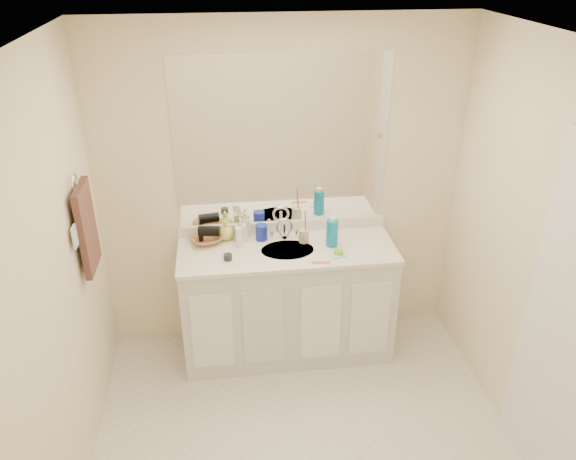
% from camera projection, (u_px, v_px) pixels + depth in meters
% --- Properties ---
extents(floor, '(2.60, 2.60, 0.00)m').
position_uv_depth(floor, '(309.00, 456.00, 3.42)').
color(floor, silver).
rests_on(floor, ground).
extents(ceiling, '(2.60, 2.60, 0.02)m').
position_uv_depth(ceiling, '(318.00, 48.00, 2.31)').
color(ceiling, white).
rests_on(ceiling, wall_back).
extents(wall_back, '(2.60, 0.02, 2.40)m').
position_uv_depth(wall_back, '(282.00, 191.00, 4.01)').
color(wall_back, '#FDEEC6').
rests_on(wall_back, floor).
extents(wall_left, '(0.02, 2.60, 2.40)m').
position_uv_depth(wall_left, '(48.00, 310.00, 2.72)').
color(wall_left, '#FDEEC6').
rests_on(wall_left, floor).
extents(wall_right, '(0.02, 2.60, 2.40)m').
position_uv_depth(wall_right, '(551.00, 274.00, 3.01)').
color(wall_right, '#FDEEC6').
rests_on(wall_right, floor).
extents(vanity_cabinet, '(1.50, 0.55, 0.85)m').
position_uv_depth(vanity_cabinet, '(287.00, 302.00, 4.12)').
color(vanity_cabinet, silver).
rests_on(vanity_cabinet, floor).
extents(countertop, '(1.52, 0.57, 0.03)m').
position_uv_depth(countertop, '(287.00, 250.00, 3.92)').
color(countertop, white).
rests_on(countertop, vanity_cabinet).
extents(backsplash, '(1.52, 0.03, 0.08)m').
position_uv_depth(backsplash, '(283.00, 226.00, 4.12)').
color(backsplash, white).
rests_on(backsplash, countertop).
extents(sink_basin, '(0.37, 0.37, 0.02)m').
position_uv_depth(sink_basin, '(287.00, 251.00, 3.90)').
color(sink_basin, beige).
rests_on(sink_basin, countertop).
extents(faucet, '(0.02, 0.02, 0.11)m').
position_uv_depth(faucet, '(284.00, 231.00, 4.03)').
color(faucet, silver).
rests_on(faucet, countertop).
extents(mirror, '(1.48, 0.01, 1.20)m').
position_uv_depth(mirror, '(282.00, 143.00, 3.84)').
color(mirror, white).
rests_on(mirror, wall_back).
extents(blue_mug, '(0.11, 0.11, 0.12)m').
position_uv_depth(blue_mug, '(262.00, 232.00, 4.00)').
color(blue_mug, '#1728A2').
rests_on(blue_mug, countertop).
extents(tan_cup, '(0.08, 0.08, 0.09)m').
position_uv_depth(tan_cup, '(304.00, 236.00, 3.98)').
color(tan_cup, beige).
rests_on(tan_cup, countertop).
extents(toothbrush, '(0.02, 0.04, 0.20)m').
position_uv_depth(toothbrush, '(305.00, 223.00, 3.93)').
color(toothbrush, '#DB396E').
rests_on(toothbrush, tan_cup).
extents(mouthwash_bottle, '(0.10, 0.10, 0.19)m').
position_uv_depth(mouthwash_bottle, '(332.00, 233.00, 3.91)').
color(mouthwash_bottle, '#0E7EA9').
rests_on(mouthwash_bottle, countertop).
extents(soap_dish, '(0.12, 0.11, 0.01)m').
position_uv_depth(soap_dish, '(338.00, 254.00, 3.82)').
color(soap_dish, white).
rests_on(soap_dish, countertop).
extents(green_soap, '(0.07, 0.06, 0.02)m').
position_uv_depth(green_soap, '(338.00, 252.00, 3.82)').
color(green_soap, '#6FBE2E').
rests_on(green_soap, soap_dish).
extents(orange_comb, '(0.12, 0.04, 0.01)m').
position_uv_depth(orange_comb, '(321.00, 262.00, 3.74)').
color(orange_comb, orange).
rests_on(orange_comb, countertop).
extents(dark_jar, '(0.07, 0.07, 0.04)m').
position_uv_depth(dark_jar, '(228.00, 257.00, 3.77)').
color(dark_jar, black).
rests_on(dark_jar, countertop).
extents(extra_white_bottle, '(0.05, 0.05, 0.15)m').
position_uv_depth(extra_white_bottle, '(239.00, 237.00, 3.90)').
color(extra_white_bottle, white).
rests_on(extra_white_bottle, countertop).
extents(soap_bottle_white, '(0.08, 0.08, 0.18)m').
position_uv_depth(soap_bottle_white, '(246.00, 225.00, 4.04)').
color(soap_bottle_white, white).
rests_on(soap_bottle_white, countertop).
extents(soap_bottle_cream, '(0.08, 0.09, 0.18)m').
position_uv_depth(soap_bottle_cream, '(241.00, 229.00, 3.98)').
color(soap_bottle_cream, beige).
rests_on(soap_bottle_cream, countertop).
extents(soap_bottle_yellow, '(0.11, 0.11, 0.14)m').
position_uv_depth(soap_bottle_yellow, '(226.00, 230.00, 4.00)').
color(soap_bottle_yellow, '#D4D753').
rests_on(soap_bottle_yellow, countertop).
extents(wicker_basket, '(0.27, 0.27, 0.05)m').
position_uv_depth(wicker_basket, '(207.00, 239.00, 3.98)').
color(wicker_basket, '#AD6D46').
rests_on(wicker_basket, countertop).
extents(hair_dryer, '(0.16, 0.10, 0.07)m').
position_uv_depth(hair_dryer, '(209.00, 231.00, 3.95)').
color(hair_dryer, black).
rests_on(hair_dryer, wicker_basket).
extents(towel_ring, '(0.01, 0.11, 0.11)m').
position_uv_depth(towel_ring, '(75.00, 182.00, 3.24)').
color(towel_ring, silver).
rests_on(towel_ring, wall_left).
extents(hand_towel, '(0.04, 0.32, 0.55)m').
position_uv_depth(hand_towel, '(87.00, 228.00, 3.38)').
color(hand_towel, '#38221E').
rests_on(hand_towel, towel_ring).
extents(switch_plate, '(0.01, 0.08, 0.13)m').
position_uv_depth(switch_plate, '(75.00, 236.00, 3.18)').
color(switch_plate, white).
rests_on(switch_plate, wall_left).
extents(door, '(0.02, 0.82, 2.00)m').
position_uv_depth(door, '(572.00, 339.00, 2.84)').
color(door, white).
rests_on(door, floor).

